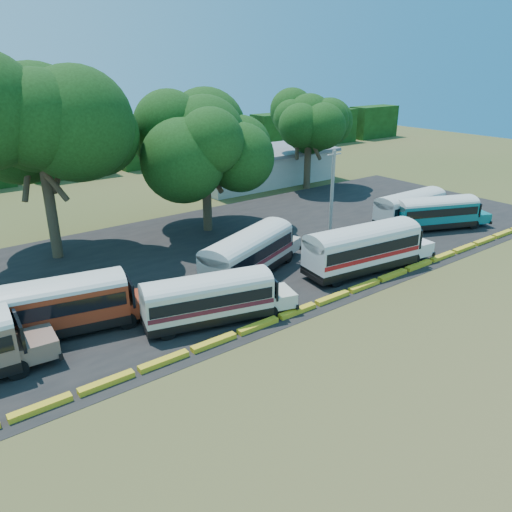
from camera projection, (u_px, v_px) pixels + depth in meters
ground at (326, 312)px, 30.43m from camera, size 160.00×160.00×0.00m
asphalt_strip at (230, 252)px, 39.90m from camera, size 64.00×24.00×0.02m
curb at (315, 304)px, 31.12m from camera, size 53.70×0.45×0.30m
terminal_building at (261, 166)px, 62.06m from camera, size 19.00×9.00×4.00m
treeline_backdrop at (67, 154)px, 64.99m from camera, size 130.00×4.00×6.00m
bus_red at (54, 304)px, 27.34m from camera, size 10.34×4.42×3.30m
bus_cream_west at (211, 296)px, 28.68m from camera, size 9.38×4.50×3.00m
bus_cream_east at (250, 251)px, 34.82m from camera, size 10.45×6.11×3.37m
bus_white_red at (364, 246)px, 35.62m from camera, size 10.92×3.93×3.51m
bus_white_blue at (411, 206)px, 46.43m from camera, size 9.31×2.42×3.05m
bus_teal at (437, 211)px, 44.87m from camera, size 9.27×5.51×2.99m
tree_west at (37, 119)px, 35.21m from camera, size 10.46×10.46×14.39m
tree_center at (205, 137)px, 42.27m from camera, size 9.46×9.46×11.78m
tree_east at (309, 119)px, 57.01m from camera, size 7.46×7.46×10.92m
utility_pole at (332, 190)px, 43.64m from camera, size 1.60×0.30×7.24m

